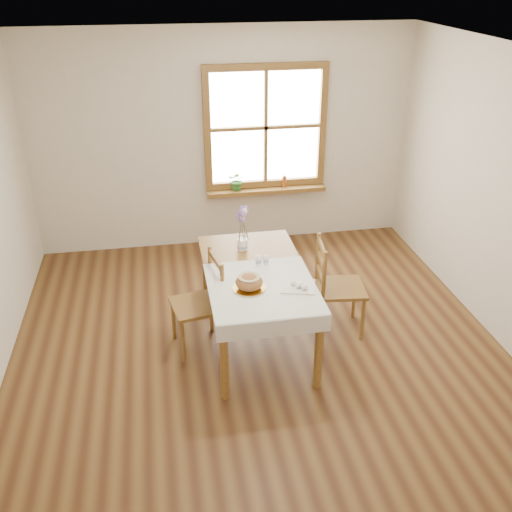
{
  "coord_description": "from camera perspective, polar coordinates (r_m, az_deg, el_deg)",
  "views": [
    {
      "loc": [
        -0.78,
        -4.06,
        3.22
      ],
      "look_at": [
        0.0,
        0.3,
        0.9
      ],
      "focal_mm": 40.0,
      "sensor_mm": 36.0,
      "label": 1
    }
  ],
  "objects": [
    {
      "name": "ground",
      "position": [
        5.24,
        0.59,
        -10.28
      ],
      "size": [
        5.0,
        5.0,
        0.0
      ],
      "primitive_type": "plane",
      "color": "brown",
      "rests_on": "ground"
    },
    {
      "name": "room_walls",
      "position": [
        4.4,
        0.69,
        7.55
      ],
      "size": [
        4.6,
        5.1,
        2.65
      ],
      "color": "beige",
      "rests_on": "ground"
    },
    {
      "name": "window",
      "position": [
        6.88,
        0.95,
        12.74
      ],
      "size": [
        1.46,
        0.08,
        1.46
      ],
      "color": "olive",
      "rests_on": "ground"
    },
    {
      "name": "window_sill",
      "position": [
        7.05,
        1.01,
        6.62
      ],
      "size": [
        1.46,
        0.2,
        0.05
      ],
      "color": "olive",
      "rests_on": "ground"
    },
    {
      "name": "dining_table",
      "position": [
        5.11,
        -0.0,
        -2.33
      ],
      "size": [
        0.9,
        1.6,
        0.75
      ],
      "color": "olive",
      "rests_on": "ground"
    },
    {
      "name": "table_linen",
      "position": [
        4.81,
        0.64,
        -3.19
      ],
      "size": [
        0.91,
        0.99,
        0.01
      ],
      "primitive_type": "cube",
      "color": "white",
      "rests_on": "dining_table"
    },
    {
      "name": "chair_left",
      "position": [
        5.17,
        -5.98,
        -4.78
      ],
      "size": [
        0.52,
        0.5,
        0.92
      ],
      "primitive_type": null,
      "rotation": [
        0.0,
        0.0,
        -1.39
      ],
      "color": "olive",
      "rests_on": "ground"
    },
    {
      "name": "chair_right",
      "position": [
        5.43,
        8.46,
        -3.04
      ],
      "size": [
        0.51,
        0.49,
        0.95
      ],
      "primitive_type": null,
      "rotation": [
        0.0,
        0.0,
        1.45
      ],
      "color": "olive",
      "rests_on": "ground"
    },
    {
      "name": "bread_plate",
      "position": [
        4.78,
        -0.69,
        -3.25
      ],
      "size": [
        0.32,
        0.32,
        0.01
      ],
      "primitive_type": "cylinder",
      "rotation": [
        0.0,
        0.0,
        -0.23
      ],
      "color": "white",
      "rests_on": "table_linen"
    },
    {
      "name": "bread_loaf",
      "position": [
        4.74,
        -0.69,
        -2.52
      ],
      "size": [
        0.23,
        0.23,
        0.13
      ],
      "primitive_type": "ellipsoid",
      "color": "brown",
      "rests_on": "bread_plate"
    },
    {
      "name": "egg_napkin",
      "position": [
        4.82,
        4.19,
        -3.05
      ],
      "size": [
        0.34,
        0.31,
        0.01
      ],
      "primitive_type": "cube",
      "rotation": [
        0.0,
        0.0,
        -0.26
      ],
      "color": "white",
      "rests_on": "table_linen"
    },
    {
      "name": "eggs",
      "position": [
        4.8,
        4.21,
        -2.73
      ],
      "size": [
        0.27,
        0.25,
        0.05
      ],
      "primitive_type": null,
      "rotation": [
        0.0,
        0.0,
        -0.26
      ],
      "color": "white",
      "rests_on": "egg_napkin"
    },
    {
      "name": "salt_shaker",
      "position": [
        5.12,
        0.26,
        -0.42
      ],
      "size": [
        0.07,
        0.07,
        0.1
      ],
      "primitive_type": "cylinder",
      "rotation": [
        0.0,
        0.0,
        0.26
      ],
      "color": "white",
      "rests_on": "table_linen"
    },
    {
      "name": "pepper_shaker",
      "position": [
        5.14,
        0.99,
        -0.36
      ],
      "size": [
        0.05,
        0.05,
        0.09
      ],
      "primitive_type": "cylinder",
      "rotation": [
        0.0,
        0.0,
        0.08
      ],
      "color": "white",
      "rests_on": "table_linen"
    },
    {
      "name": "flower_vase",
      "position": [
        5.41,
        -1.36,
        1.1
      ],
      "size": [
        0.13,
        0.13,
        0.11
      ],
      "primitive_type": "cylinder",
      "rotation": [
        0.0,
        0.0,
        -0.36
      ],
      "color": "white",
      "rests_on": "dining_table"
    },
    {
      "name": "lavender_bouquet",
      "position": [
        5.32,
        -1.39,
        3.18
      ],
      "size": [
        0.17,
        0.17,
        0.32
      ],
      "primitive_type": null,
      "color": "#765698",
      "rests_on": "flower_vase"
    },
    {
      "name": "potted_plant",
      "position": [
        6.96,
        -1.89,
        7.34
      ],
      "size": [
        0.28,
        0.29,
        0.19
      ],
      "primitive_type": "imported",
      "rotation": [
        0.0,
        0.0,
        -0.29
      ],
      "color": "#2D692A",
      "rests_on": "window_sill"
    },
    {
      "name": "amber_bottle",
      "position": [
        7.06,
        2.86,
        7.49
      ],
      "size": [
        0.06,
        0.06,
        0.15
      ],
      "primitive_type": "cylinder",
      "rotation": [
        0.0,
        0.0,
        -0.09
      ],
      "color": "#A6531E",
      "rests_on": "window_sill"
    }
  ]
}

